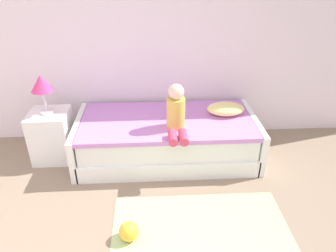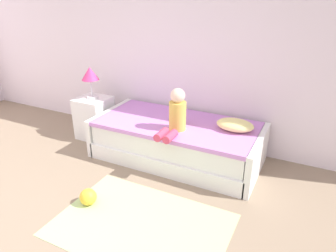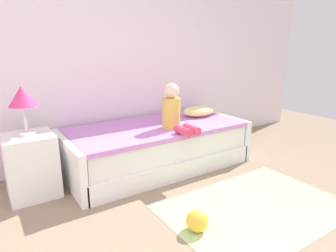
% 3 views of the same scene
% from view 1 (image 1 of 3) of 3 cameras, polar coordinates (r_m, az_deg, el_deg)
% --- Properties ---
extents(wall_rear, '(7.20, 0.10, 2.90)m').
position_cam_1_polar(wall_rear, '(3.95, -8.50, 17.44)').
color(wall_rear, white).
rests_on(wall_rear, ground).
extents(bed, '(2.11, 1.00, 0.50)m').
position_cam_1_polar(bed, '(3.82, -0.22, -2.15)').
color(bed, white).
rests_on(bed, ground).
extents(nightstand, '(0.44, 0.44, 0.60)m').
position_cam_1_polar(nightstand, '(4.01, -19.92, -1.61)').
color(nightstand, white).
rests_on(nightstand, ground).
extents(table_lamp, '(0.24, 0.24, 0.45)m').
position_cam_1_polar(table_lamp, '(3.74, -21.55, 6.80)').
color(table_lamp, silver).
rests_on(table_lamp, nightstand).
extents(child_figure, '(0.20, 0.51, 0.50)m').
position_cam_1_polar(child_figure, '(3.41, 1.47, 2.49)').
color(child_figure, gold).
rests_on(child_figure, bed).
extents(pillow, '(0.44, 0.30, 0.13)m').
position_cam_1_polar(pillow, '(3.86, 10.21, 3.03)').
color(pillow, '#F2E58C').
rests_on(pillow, bed).
extents(toy_ball, '(0.17, 0.17, 0.17)m').
position_cam_1_polar(toy_ball, '(2.94, -6.96, -18.12)').
color(toy_ball, yellow).
rests_on(toy_ball, ground).
extents(area_rug, '(1.60, 1.10, 0.01)m').
position_cam_1_polar(area_rug, '(3.00, 6.16, -19.08)').
color(area_rug, '#B2D189').
rests_on(area_rug, ground).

